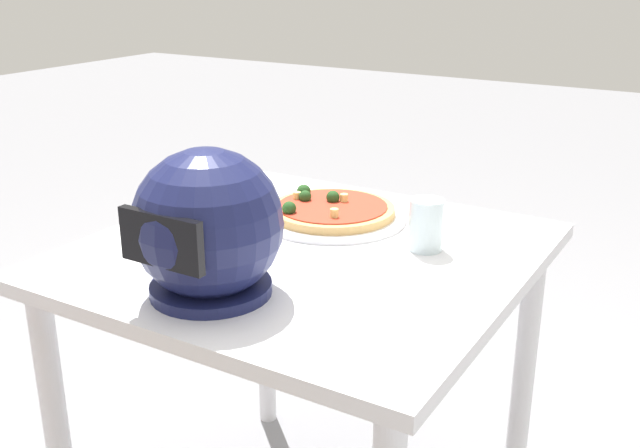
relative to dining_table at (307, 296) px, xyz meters
name	(u,v)px	position (x,y,z in m)	size (l,w,h in m)	color
dining_table	(307,296)	(0.00, 0.00, 0.00)	(0.86, 0.85, 0.75)	white
pizza_plate	(332,217)	(0.04, -0.18, 0.11)	(0.33, 0.33, 0.01)	white
pizza	(331,209)	(0.05, -0.18, 0.13)	(0.28, 0.28, 0.05)	tan
motorcycle_helmet	(207,227)	(0.03, 0.27, 0.23)	(0.26, 0.26, 0.26)	#191E4C
drinking_glass	(426,225)	(-0.21, -0.12, 0.16)	(0.07, 0.07, 0.10)	silver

